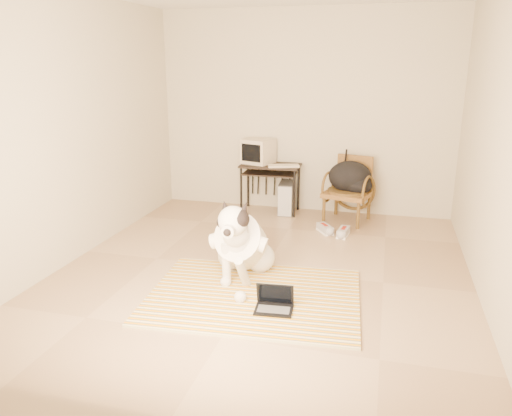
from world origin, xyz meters
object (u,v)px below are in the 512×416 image
at_px(laptop, 274,303).
at_px(pc_tower, 286,198).
at_px(computer_desk, 270,171).
at_px(dog, 242,244).
at_px(crt_monitor, 258,151).
at_px(rattan_chair, 349,189).
at_px(backpack, 351,178).

distance_m(laptop, pc_tower, 2.88).
bearing_deg(laptop, computer_desk, 104.06).
distance_m(dog, crt_monitor, 2.38).
height_order(rattan_chair, backpack, rattan_chair).
xyz_separation_m(dog, crt_monitor, (-0.44, 2.29, 0.49)).
bearing_deg(pc_tower, crt_monitor, 174.30).
bearing_deg(computer_desk, rattan_chair, -6.03).
xyz_separation_m(crt_monitor, rattan_chair, (1.27, -0.18, -0.41)).
distance_m(computer_desk, crt_monitor, 0.33).
distance_m(dog, pc_tower, 2.25).
height_order(laptop, pc_tower, pc_tower).
bearing_deg(backpack, laptop, -98.53).
bearing_deg(rattan_chair, crt_monitor, 171.71).
bearing_deg(dog, backpack, 67.83).
height_order(dog, laptop, dog).
xyz_separation_m(dog, rattan_chair, (0.83, 2.11, 0.07)).
height_order(laptop, rattan_chair, rattan_chair).
xyz_separation_m(computer_desk, backpack, (1.11, -0.12, -0.00)).
relative_size(computer_desk, crt_monitor, 1.74).
distance_m(computer_desk, pc_tower, 0.43).
height_order(computer_desk, backpack, backpack).
relative_size(pc_tower, rattan_chair, 0.56).
distance_m(computer_desk, rattan_chair, 1.10).
distance_m(crt_monitor, pc_tower, 0.75).
distance_m(laptop, backpack, 2.76).
relative_size(dog, laptop, 3.59).
xyz_separation_m(crt_monitor, backpack, (1.29, -0.19, -0.26)).
xyz_separation_m(laptop, backpack, (0.40, 2.69, 0.50)).
bearing_deg(laptop, backpack, 81.47).
relative_size(computer_desk, pc_tower, 1.72).
bearing_deg(crt_monitor, pc_tower, -5.70).
bearing_deg(dog, pc_tower, 90.55).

